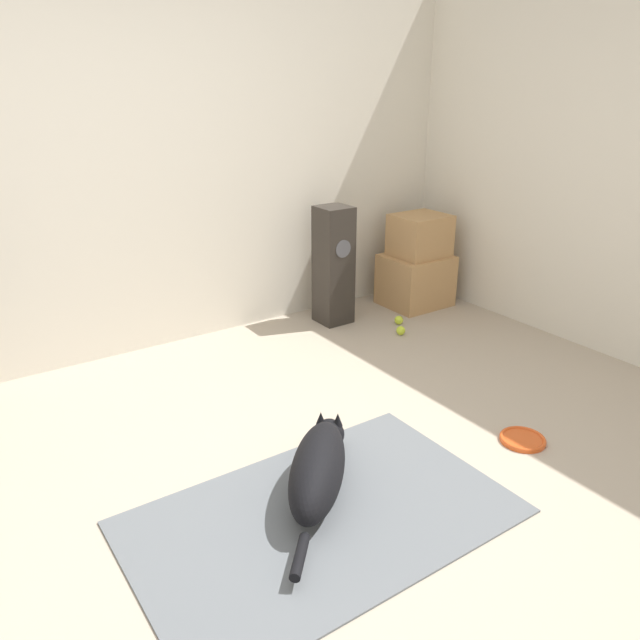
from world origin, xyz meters
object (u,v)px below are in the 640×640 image
at_px(frisbee, 523,439).
at_px(tennis_ball_by_boxes, 399,320).
at_px(cardboard_box_lower, 415,280).
at_px(cardboard_box_upper, 420,235).
at_px(floor_speaker, 333,266).
at_px(tennis_ball_near_speaker, 401,331).
at_px(dog, 319,467).

bearing_deg(frisbee, tennis_ball_by_boxes, 71.17).
xyz_separation_m(cardboard_box_lower, cardboard_box_upper, (0.02, -0.00, 0.37)).
distance_m(cardboard_box_upper, tennis_ball_by_boxes, 0.74).
bearing_deg(cardboard_box_lower, tennis_ball_by_boxes, -146.35).
bearing_deg(floor_speaker, cardboard_box_lower, -5.19).
distance_m(cardboard_box_upper, tennis_ball_near_speaker, 0.89).
distance_m(dog, tennis_ball_by_boxes, 2.17).
relative_size(cardboard_box_upper, tennis_ball_near_speaker, 6.34).
bearing_deg(cardboard_box_upper, tennis_ball_near_speaker, -141.68).
distance_m(dog, cardboard_box_lower, 2.65).
bearing_deg(dog, tennis_ball_near_speaker, 37.78).
height_order(frisbee, tennis_ball_by_boxes, tennis_ball_by_boxes).
bearing_deg(tennis_ball_near_speaker, cardboard_box_lower, 39.39).
bearing_deg(dog, cardboard_box_upper, 37.92).
bearing_deg(dog, floor_speaker, 52.75).
bearing_deg(cardboard_box_lower, dog, -141.81).
distance_m(cardboard_box_lower, floor_speaker, 0.82).
height_order(cardboard_box_lower, tennis_ball_by_boxes, cardboard_box_lower).
relative_size(dog, frisbee, 3.38).
distance_m(cardboard_box_lower, cardboard_box_upper, 0.38).
bearing_deg(frisbee, cardboard_box_upper, 62.63).
xyz_separation_m(frisbee, tennis_ball_by_boxes, (0.55, 1.61, 0.02)).
relative_size(floor_speaker, tennis_ball_near_speaker, 13.58).
height_order(floor_speaker, tennis_ball_by_boxes, floor_speaker).
height_order(cardboard_box_upper, tennis_ball_by_boxes, cardboard_box_upper).
xyz_separation_m(floor_speaker, tennis_ball_by_boxes, (0.38, -0.34, -0.42)).
bearing_deg(floor_speaker, tennis_ball_near_speaker, -63.62).
xyz_separation_m(frisbee, floor_speaker, (0.17, 1.96, 0.44)).
xyz_separation_m(cardboard_box_lower, tennis_ball_near_speaker, (-0.53, -0.44, -0.18)).
distance_m(frisbee, cardboard_box_upper, 2.20).
height_order(frisbee, floor_speaker, floor_speaker).
bearing_deg(cardboard_box_lower, frisbee, -116.90).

